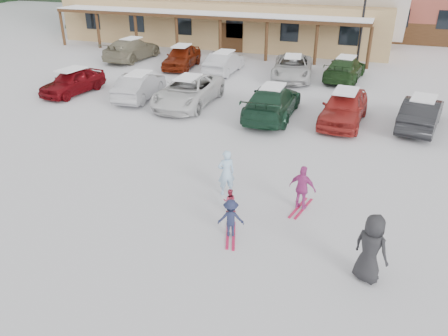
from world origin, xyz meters
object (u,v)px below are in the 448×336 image
(parked_car_0, at_px, (73,81))
(parked_car_5, at_px, (421,113))
(parked_car_4, at_px, (344,107))
(parked_car_11, at_px, (345,69))
(parked_car_2, at_px, (188,91))
(parked_car_8, at_px, (182,57))
(child_navy, at_px, (231,218))
(parked_car_7, at_px, (132,49))
(parked_car_10, at_px, (292,67))
(parked_car_9, at_px, (224,63))
(parked_car_3, at_px, (272,102))
(lamp_post, at_px, (365,6))
(parked_car_1, at_px, (140,86))
(child_magenta, at_px, (303,188))
(adult_skier, at_px, (226,173))
(bystander_dark, at_px, (371,248))
(toddler_red, at_px, (230,201))

(parked_car_0, bearing_deg, parked_car_5, 9.19)
(parked_car_4, relative_size, parked_car_11, 0.93)
(parked_car_2, height_order, parked_car_8, parked_car_8)
(child_navy, relative_size, parked_car_7, 0.21)
(parked_car_10, bearing_deg, parked_car_5, -50.96)
(parked_car_9, distance_m, parked_car_11, 7.74)
(parked_car_2, bearing_deg, parked_car_8, 116.42)
(parked_car_3, height_order, parked_car_4, parked_car_4)
(lamp_post, bearing_deg, parked_car_8, -150.95)
(parked_car_1, xyz_separation_m, parked_car_2, (2.95, -0.10, 0.04))
(child_magenta, height_order, parked_car_7, parked_car_7)
(lamp_post, relative_size, adult_skier, 4.35)
(child_magenta, bearing_deg, parked_car_3, -57.91)
(lamp_post, bearing_deg, parked_car_0, -135.98)
(lamp_post, xyz_separation_m, parked_car_7, (-15.84, -5.29, -3.06))
(bystander_dark, bearing_deg, parked_car_5, -67.58)
(parked_car_7, bearing_deg, parked_car_10, 177.22)
(parked_car_10, bearing_deg, child_magenta, -85.56)
(parked_car_2, bearing_deg, parked_car_1, 177.33)
(parked_car_4, bearing_deg, parked_car_8, 151.10)
(parked_car_5, bearing_deg, parked_car_0, 12.16)
(child_magenta, xyz_separation_m, parked_car_10, (-3.58, 15.44, -0.02))
(parked_car_8, bearing_deg, parked_car_10, -8.36)
(parked_car_10, bearing_deg, parked_car_2, -128.01)
(bystander_dark, xyz_separation_m, parked_car_8, (-13.52, 18.41, -0.15))
(toddler_red, distance_m, parked_car_7, 22.44)
(toddler_red, xyz_separation_m, parked_car_11, (1.62, 17.19, 0.31))
(parked_car_7, height_order, parked_car_11, parked_car_7)
(bystander_dark, height_order, parked_car_3, bystander_dark)
(parked_car_3, xyz_separation_m, parked_car_10, (-0.59, 7.46, -0.05))
(parked_car_0, height_order, parked_car_9, parked_car_9)
(parked_car_7, xyz_separation_m, parked_car_11, (15.48, -0.46, -0.07))
(parked_car_4, bearing_deg, parked_car_1, -177.32)
(parked_car_0, height_order, parked_car_3, parked_car_3)
(parked_car_1, bearing_deg, parked_car_5, 174.77)
(child_magenta, relative_size, parked_car_8, 0.33)
(child_navy, distance_m, bystander_dark, 3.80)
(lamp_post, relative_size, child_magenta, 4.66)
(parked_car_5, bearing_deg, parked_car_8, -15.00)
(parked_car_7, relative_size, parked_car_11, 1.10)
(toddler_red, distance_m, parked_car_5, 11.32)
(lamp_post, relative_size, parked_car_7, 1.27)
(parked_car_1, height_order, parked_car_3, parked_car_3)
(parked_car_2, height_order, parked_car_10, parked_car_2)
(parked_car_4, bearing_deg, parked_car_11, 98.93)
(lamp_post, distance_m, bystander_dark, 24.97)
(parked_car_4, height_order, parked_car_8, parked_car_4)
(parked_car_7, bearing_deg, lamp_post, -158.45)
(parked_car_1, distance_m, parked_car_11, 12.77)
(parked_car_0, distance_m, parked_car_8, 8.35)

